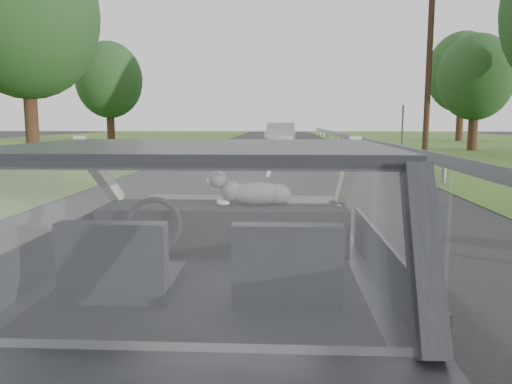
# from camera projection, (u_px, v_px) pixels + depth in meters

# --- Properties ---
(subject_car) EXTENTS (1.80, 4.00, 1.45)m
(subject_car) POSITION_uv_depth(u_px,v_px,m) (212.00, 275.00, 2.69)
(subject_car) COLOR black
(subject_car) RESTS_ON ground
(dashboard) EXTENTS (1.58, 0.45, 0.30)m
(dashboard) POSITION_uv_depth(u_px,v_px,m) (225.00, 227.00, 3.29)
(dashboard) COLOR black
(dashboard) RESTS_ON subject_car
(driver_seat) EXTENTS (0.50, 0.72, 0.42)m
(driver_seat) POSITION_uv_depth(u_px,v_px,m) (121.00, 261.00, 2.40)
(driver_seat) COLOR black
(driver_seat) RESTS_ON subject_car
(passenger_seat) EXTENTS (0.50, 0.72, 0.42)m
(passenger_seat) POSITION_uv_depth(u_px,v_px,m) (287.00, 263.00, 2.36)
(passenger_seat) COLOR black
(passenger_seat) RESTS_ON subject_car
(steering_wheel) EXTENTS (0.36, 0.36, 0.04)m
(steering_wheel) POSITION_uv_depth(u_px,v_px,m) (153.00, 226.00, 3.01)
(steering_wheel) COLOR black
(steering_wheel) RESTS_ON dashboard
(cat) EXTENTS (0.59, 0.24, 0.26)m
(cat) POSITION_uv_depth(u_px,v_px,m) (257.00, 192.00, 3.27)
(cat) COLOR slate
(cat) RESTS_ON dashboard
(guardrail) EXTENTS (0.05, 90.00, 0.32)m
(guardrail) POSITION_uv_depth(u_px,v_px,m) (440.00, 160.00, 12.38)
(guardrail) COLOR gray
(guardrail) RESTS_ON ground
(other_car) EXTENTS (1.90, 4.41, 1.43)m
(other_car) POSITION_uv_depth(u_px,v_px,m) (281.00, 136.00, 27.54)
(other_car) COLOR silver
(other_car) RESTS_ON ground
(highway_sign) EXTENTS (0.31, 0.95, 2.37)m
(highway_sign) POSITION_uv_depth(u_px,v_px,m) (402.00, 127.00, 27.52)
(highway_sign) COLOR #094B18
(highway_sign) RESTS_ON ground
(utility_pole) EXTENTS (0.29, 0.29, 7.65)m
(utility_pole) POSITION_uv_depth(u_px,v_px,m) (429.00, 65.00, 20.78)
(utility_pole) COLOR #482A1B
(utility_pole) RESTS_ON ground
(tree_2) EXTENTS (4.86, 4.86, 5.74)m
(tree_2) POSITION_uv_depth(u_px,v_px,m) (475.00, 94.00, 25.44)
(tree_2) COLOR #1E481B
(tree_2) RESTS_ON ground
(tree_3) EXTENTS (6.18, 6.18, 7.89)m
(tree_3) POSITION_uv_depth(u_px,v_px,m) (462.00, 88.00, 37.43)
(tree_3) COLOR #1E481B
(tree_3) RESTS_ON ground
(tree_5) EXTENTS (7.15, 7.15, 8.85)m
(tree_5) POSITION_uv_depth(u_px,v_px,m) (27.00, 49.00, 20.15)
(tree_5) COLOR #1E481B
(tree_5) RESTS_ON ground
(tree_6) EXTENTS (4.14, 4.14, 6.25)m
(tree_6) POSITION_uv_depth(u_px,v_px,m) (110.00, 95.00, 31.31)
(tree_6) COLOR #1E481B
(tree_6) RESTS_ON ground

